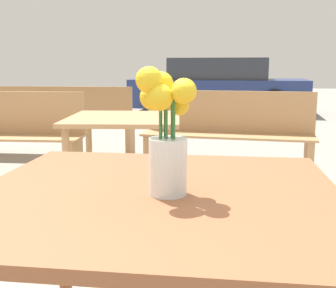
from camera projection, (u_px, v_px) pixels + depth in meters
table_front at (156, 222)px, 1.17m from camera, size 1.01×0.95×0.76m
flower_vase at (166, 135)px, 1.09m from camera, size 0.15×0.15×0.33m
bench_near at (228, 132)px, 4.04m from camera, size 1.64×0.49×0.85m
bench_far at (54, 117)px, 5.06m from camera, size 1.96×0.46×0.85m
table_back at (124, 132)px, 3.05m from camera, size 0.89×0.90×0.73m
parked_car at (219, 87)px, 9.79m from camera, size 4.04×1.87×1.25m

